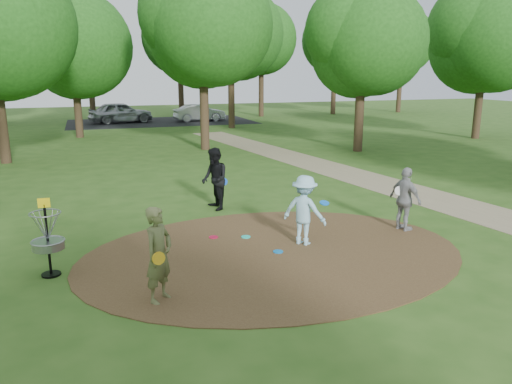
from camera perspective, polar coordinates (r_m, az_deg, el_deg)
name	(u,v)px	position (r m, az deg, el deg)	size (l,w,h in m)	color
ground	(274,254)	(10.88, 2.06, -7.06)	(100.00, 100.00, 0.00)	#2D5119
dirt_clearing	(274,253)	(10.87, 2.06, -7.01)	(8.40, 8.40, 0.02)	#47301C
footpath	(456,205)	(15.81, 21.88, -1.41)	(2.00, 40.00, 0.01)	#8C7A5B
parking_lot	(161,122)	(40.08, -10.77, 7.91)	(14.00, 8.00, 0.01)	black
player_observer_with_disc	(159,255)	(8.61, -11.06, -7.07)	(0.71, 0.72, 1.67)	#61663B
player_throwing_with_disc	(304,210)	(11.26, 5.55, -2.10)	(1.17, 1.17, 1.60)	#98CEE3
player_walking_with_disc	(215,179)	(14.10, -4.74, 1.48)	(0.75, 0.91, 1.77)	black
player_waiting_with_disc	(405,199)	(12.72, 16.69, -0.82)	(0.60, 1.00, 1.59)	gray
disc_ground_cyan	(246,237)	(11.85, -1.17, -5.14)	(0.22, 0.22, 0.02)	#1CE0C9
disc_ground_blue	(278,252)	(10.92, 2.54, -6.81)	(0.22, 0.22, 0.02)	#0B6FC3
disc_ground_red	(214,237)	(11.87, -4.88, -5.16)	(0.22, 0.22, 0.02)	red
car_left	(121,112)	(39.70, -15.20, 8.77)	(1.89, 4.69, 1.60)	#9B9CA2
car_right	(200,113)	(39.97, -6.47, 8.98)	(1.39, 3.98, 1.31)	#94979B
disc_golf_basket	(47,232)	(10.27, -22.79, -4.26)	(0.63, 0.63, 1.54)	black
tree_ring	(244,33)	(19.81, -1.38, 17.73)	(37.31, 45.82, 9.14)	#332316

